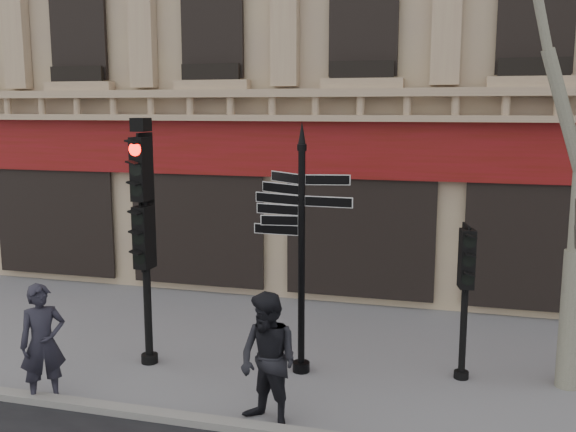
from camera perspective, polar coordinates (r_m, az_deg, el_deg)
name	(u,v)px	position (r m, az deg, el deg)	size (l,w,h in m)	color
ground	(310,394)	(10.64, 1.99, -15.55)	(80.00, 80.00, 0.00)	slate
fingerpost	(302,207)	(10.66, 1.23, 0.84)	(2.15, 2.15, 4.32)	black
traffic_signal_main	(144,212)	(11.34, -12.67, 0.38)	(0.49, 0.36, 4.36)	black
traffic_signal_secondary	(466,275)	(11.00, 15.53, -5.10)	(0.49, 0.39, 2.58)	black
pedestrian_a	(43,343)	(10.75, -20.97, -10.53)	(0.68, 0.45, 1.88)	black
pedestrian_b	(268,361)	(9.31, -1.75, -12.74)	(0.95, 0.74, 1.96)	black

